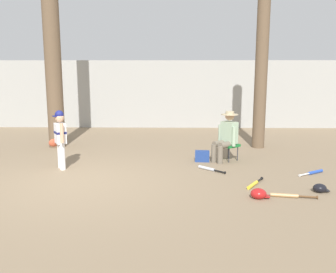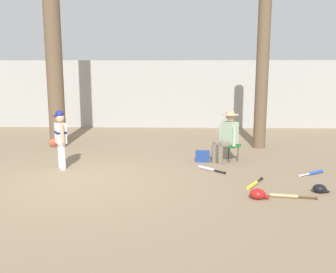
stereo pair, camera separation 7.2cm
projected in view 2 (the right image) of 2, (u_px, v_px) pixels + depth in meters
name	position (u px, v px, depth m)	size (l,w,h in m)	color
ground_plane	(81.00, 182.00, 7.26)	(60.00, 60.00, 0.00)	#7F6B51
concrete_back_wall	(128.00, 94.00, 14.01)	(18.00, 0.36, 2.50)	#9E9E99
tree_near_player	(54.00, 51.00, 10.16)	(0.69, 0.69, 6.05)	brown
tree_behind_spectator	(262.00, 71.00, 10.11)	(0.51, 0.51, 4.76)	brown
young_ballplayer	(60.00, 136.00, 8.15)	(0.50, 0.53, 1.31)	white
folding_stool	(229.00, 146.00, 8.92)	(0.56, 0.56, 0.41)	#196B2D
seated_spectator	(227.00, 135.00, 8.81)	(0.64, 0.61, 1.20)	#6B6051
handbag_beside_stool	(203.00, 156.00, 8.87)	(0.34, 0.18, 0.26)	navy
bat_blue_youth	(314.00, 173.00, 7.81)	(0.64, 0.44, 0.07)	#2347AD
bat_yellow_trainer	(253.00, 184.00, 7.03)	(0.45, 0.66, 0.07)	yellow
bat_wood_tan	(287.00, 196.00, 6.39)	(0.79, 0.19, 0.07)	tan
bat_aluminum_silver	(209.00, 169.00, 8.11)	(0.56, 0.54, 0.07)	#B7BCC6
batting_helmet_red	(258.00, 194.00, 6.34)	(0.32, 0.25, 0.19)	#A81919
batting_helmet_black	(320.00, 189.00, 6.66)	(0.29, 0.22, 0.17)	black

